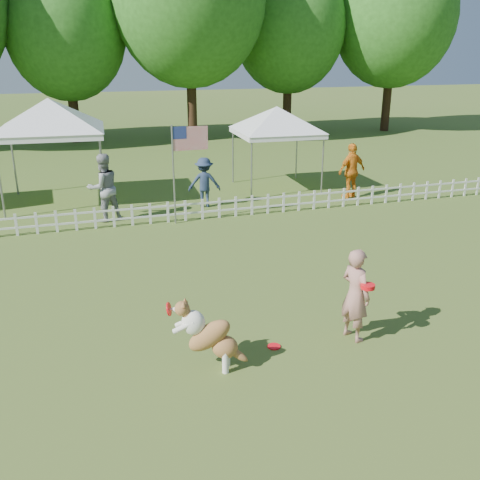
{
  "coord_description": "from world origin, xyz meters",
  "views": [
    {
      "loc": [
        -3.03,
        -7.43,
        4.6
      ],
      "look_at": [
        -0.15,
        2.0,
        1.1
      ],
      "focal_mm": 40.0,
      "sensor_mm": 36.0,
      "label": 1
    }
  ],
  "objects": [
    {
      "name": "ground",
      "position": [
        0.0,
        0.0,
        0.0
      ],
      "size": [
        120.0,
        120.0,
        0.0
      ],
      "primitive_type": "plane",
      "color": "#3A601E",
      "rests_on": "ground"
    },
    {
      "name": "picket_fence",
      "position": [
        0.0,
        7.0,
        0.3
      ],
      "size": [
        22.0,
        0.08,
        0.6
      ],
      "primitive_type": null,
      "color": "silver",
      "rests_on": "ground"
    },
    {
      "name": "handler",
      "position": [
        1.13,
        -0.33,
        0.8
      ],
      "size": [
        0.54,
        0.67,
        1.6
      ],
      "primitive_type": "imported",
      "rotation": [
        0.0,
        0.0,
        1.87
      ],
      "color": "#AA7266",
      "rests_on": "ground"
    },
    {
      "name": "dog",
      "position": [
        -1.39,
        -0.53,
        0.56
      ],
      "size": [
        1.14,
        0.75,
        1.12
      ],
      "primitive_type": null,
      "rotation": [
        0.0,
        0.0,
        -0.39
      ],
      "color": "brown",
      "rests_on": "ground"
    },
    {
      "name": "frisbee_on_turf",
      "position": [
        -0.25,
        -0.24,
        0.01
      ],
      "size": [
        0.25,
        0.25,
        0.02
      ],
      "primitive_type": "cylinder",
      "rotation": [
        0.0,
        0.0,
        0.2
      ],
      "color": "red",
      "rests_on": "ground"
    },
    {
      "name": "canopy_tent_left",
      "position": [
        -3.74,
        10.13,
        1.59
      ],
      "size": [
        3.22,
        3.22,
        3.19
      ],
      "primitive_type": null,
      "rotation": [
        0.0,
        0.0,
        -0.05
      ],
      "color": "white",
      "rests_on": "ground"
    },
    {
      "name": "canopy_tent_right",
      "position": [
        3.57,
        9.89,
        1.38
      ],
      "size": [
        2.78,
        2.78,
        2.77
      ],
      "primitive_type": null,
      "rotation": [
        0.0,
        0.0,
        -0.04
      ],
      "color": "white",
      "rests_on": "ground"
    },
    {
      "name": "flag_pole",
      "position": [
        -0.57,
        6.85,
        1.37
      ],
      "size": [
        1.06,
        0.14,
        2.75
      ],
      "primitive_type": null,
      "rotation": [
        0.0,
        0.0,
        0.03
      ],
      "color": "gray",
      "rests_on": "ground"
    },
    {
      "name": "spectator_a",
      "position": [
        -2.42,
        7.72,
        0.96
      ],
      "size": [
        1.13,
        1.0,
        1.92
      ],
      "primitive_type": "imported",
      "rotation": [
        0.0,
        0.0,
        3.49
      ],
      "color": "gray",
      "rests_on": "ground"
    },
    {
      "name": "spectator_b",
      "position": [
        0.63,
        8.31,
        0.77
      ],
      "size": [
        1.08,
        0.75,
        1.53
      ],
      "primitive_type": "imported",
      "rotation": [
        0.0,
        0.0,
        2.95
      ],
      "color": "#223049",
      "rests_on": "ground"
    },
    {
      "name": "spectator_c",
      "position": [
        5.48,
        7.94,
        0.9
      ],
      "size": [
        1.13,
        0.68,
        1.8
      ],
      "primitive_type": "imported",
      "rotation": [
        0.0,
        0.0,
        3.39
      ],
      "color": "orange",
      "rests_on": "ground"
    },
    {
      "name": "tree_center_left",
      "position": [
        -3.0,
        22.5,
        4.9
      ],
      "size": [
        6.0,
        6.0,
        9.8
      ],
      "primitive_type": null,
      "color": "#255819",
      "rests_on": "ground"
    },
    {
      "name": "tree_center_right",
      "position": [
        3.0,
        21.0,
        6.3
      ],
      "size": [
        7.6,
        7.6,
        12.6
      ],
      "primitive_type": null,
      "color": "#255819",
      "rests_on": "ground"
    },
    {
      "name": "tree_right",
      "position": [
        9.0,
        22.5,
        5.2
      ],
      "size": [
        6.2,
        6.2,
        10.4
      ],
      "primitive_type": null,
      "color": "#255819",
      "rests_on": "ground"
    },
    {
      "name": "tree_far_right",
      "position": [
        15.0,
        21.5,
        5.7
      ],
      "size": [
        7.0,
        7.0,
        11.4
      ],
      "primitive_type": null,
      "color": "#255819",
      "rests_on": "ground"
    }
  ]
}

